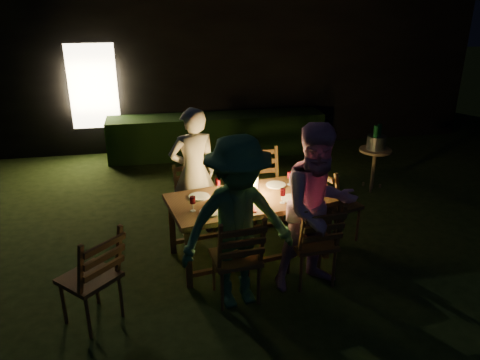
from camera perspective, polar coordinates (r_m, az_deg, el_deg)
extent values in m
plane|color=black|center=(6.17, 6.69, -7.79)|extent=(40.00, 40.00, 0.00)
cube|color=black|center=(11.50, -2.14, 14.86)|extent=(10.00, 4.00, 3.20)
cube|color=#FFE5B2|center=(9.52, -17.47, 10.81)|extent=(0.90, 0.06, 1.60)
cube|color=black|center=(9.30, -2.85, 5.51)|extent=(4.20, 0.70, 0.80)
cube|color=#543A1C|center=(5.55, 1.12, -2.42)|extent=(2.02, 1.26, 0.06)
cube|color=#543A1C|center=(5.18, -6.28, -9.60)|extent=(0.07, 0.07, 0.69)
cube|color=#543A1C|center=(5.84, -8.26, -5.81)|extent=(0.07, 0.07, 0.69)
cube|color=#543A1C|center=(5.78, 10.55, -6.28)|extent=(0.07, 0.07, 0.69)
cube|color=#543A1C|center=(6.38, 7.00, -3.23)|extent=(0.07, 0.07, 0.69)
cube|color=#543A1C|center=(4.92, -0.53, -9.45)|extent=(0.52, 0.50, 0.04)
cube|color=#543A1C|center=(4.59, 0.16, -7.52)|extent=(0.49, 0.21, 0.56)
cube|color=#543A1C|center=(5.25, 8.79, -7.56)|extent=(0.50, 0.49, 0.04)
cube|color=#543A1C|center=(4.95, 9.92, -5.65)|extent=(0.48, 0.19, 0.55)
cube|color=#543A1C|center=(6.20, -5.37, -2.90)|extent=(0.54, 0.53, 0.04)
cube|color=#543A1C|center=(6.25, -6.11, 0.07)|extent=(0.46, 0.27, 0.51)
cube|color=#543A1C|center=(6.49, 3.14, -1.27)|extent=(0.50, 0.48, 0.04)
cube|color=#543A1C|center=(6.56, 2.70, 1.86)|extent=(0.48, 0.18, 0.56)
cube|color=#543A1C|center=(6.20, 11.90, -2.87)|extent=(0.58, 0.59, 0.04)
cube|color=#543A1C|center=(5.95, 10.58, -0.62)|extent=(0.29, 0.51, 0.56)
cube|color=#543A1C|center=(4.82, -17.90, -11.28)|extent=(0.67, 0.67, 0.04)
cube|color=#543A1C|center=(4.51, -16.71, -8.96)|extent=(0.46, 0.45, 0.57)
imported|color=beige|center=(6.10, -5.69, 0.90)|extent=(0.69, 0.52, 1.73)
imported|color=#CE8DBB|center=(5.00, 9.48, -3.46)|extent=(1.02, 0.86, 1.86)
imported|color=#387147|center=(4.65, -0.25, -5.39)|extent=(1.28, 0.88, 1.83)
cube|color=white|center=(5.59, 1.41, -1.72)|extent=(0.15, 0.15, 0.03)
cube|color=white|center=(5.47, 1.44, 1.35)|extent=(0.16, 0.16, 0.03)
cylinder|color=#FF9E3F|center=(5.55, 1.42, -0.63)|extent=(0.09, 0.09, 0.18)
cylinder|color=white|center=(5.56, -4.99, -2.01)|extent=(0.25, 0.25, 0.01)
cylinder|color=white|center=(5.18, -3.63, -3.88)|extent=(0.25, 0.25, 0.01)
cylinder|color=white|center=(5.89, 4.39, -0.59)|extent=(0.25, 0.25, 0.01)
cylinder|color=white|center=(5.53, 6.32, -2.24)|extent=(0.25, 0.25, 0.01)
cylinder|color=#0F471E|center=(5.40, -1.33, -1.17)|extent=(0.07, 0.07, 0.28)
cube|color=red|center=(5.22, 0.91, -3.67)|extent=(0.18, 0.14, 0.01)
cube|color=red|center=(5.51, 7.62, -2.42)|extent=(0.18, 0.14, 0.01)
cube|color=black|center=(5.10, -4.11, -4.41)|extent=(0.14, 0.07, 0.01)
cylinder|color=brown|center=(7.84, 16.18, 3.51)|extent=(0.51, 0.51, 0.04)
cylinder|color=brown|center=(7.95, 15.93, 1.22)|extent=(0.06, 0.06, 0.67)
cylinder|color=#A5A8AD|center=(7.81, 16.28, 4.41)|extent=(0.30, 0.30, 0.22)
cylinder|color=#0F471E|center=(7.74, 16.12, 4.65)|extent=(0.07, 0.07, 0.32)
cylinder|color=#0F471E|center=(7.85, 16.53, 4.86)|extent=(0.07, 0.07, 0.32)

